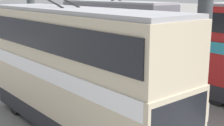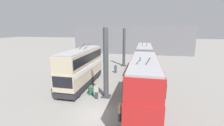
{
  "view_description": "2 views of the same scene",
  "coord_description": "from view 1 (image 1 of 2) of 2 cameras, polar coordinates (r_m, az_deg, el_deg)",
  "views": [
    {
      "loc": [
        -3.19,
        10.38,
        5.53
      ],
      "look_at": [
        7.94,
        1.17,
        2.23
      ],
      "focal_mm": 50.0,
      "sensor_mm": 36.0,
      "label": 1
    },
    {
      "loc": [
        -11.59,
        -3.97,
        7.55
      ],
      "look_at": [
        10.71,
        0.79,
        2.38
      ],
      "focal_mm": 24.0,
      "sensor_mm": 36.0,
      "label": 2
    }
  ],
  "objects": [
    {
      "name": "person_aisle_foreground",
      "position": [
        12.22,
        16.07,
        -9.66
      ],
      "size": [
        0.35,
        0.47,
        1.79
      ],
      "rotation": [
        0.0,
        0.0,
        2.85
      ],
      "color": "#384251",
      "rests_on": "ground_plane"
    },
    {
      "name": "bus_right_far",
      "position": [
        11.99,
        -6.8,
        -0.34
      ],
      "size": [
        10.18,
        2.54,
        5.57
      ],
      "color": "black",
      "rests_on": "ground_plane"
    },
    {
      "name": "bus_left_far",
      "position": [
        22.71,
        0.32,
        5.95
      ],
      "size": [
        9.99,
        2.54,
        5.52
      ],
      "color": "black",
      "rests_on": "ground_plane"
    },
    {
      "name": "person_aisle_midway",
      "position": [
        19.79,
        -9.12,
        -1.11
      ],
      "size": [
        0.47,
        0.46,
        1.54
      ],
      "rotation": [
        0.0,
        0.0,
        3.94
      ],
      "color": "#473D33",
      "rests_on": "ground_plane"
    },
    {
      "name": "support_column_far",
      "position": [
        24.45,
        -14.51,
        8.26
      ],
      "size": [
        1.02,
        1.02,
        7.72
      ],
      "color": "#42474C",
      "rests_on": "ground_plane"
    },
    {
      "name": "support_column_near",
      "position": [
        12.64,
        16.33,
        4.2
      ],
      "size": [
        1.02,
        1.02,
        7.72
      ],
      "color": "#42474C",
      "rests_on": "ground_plane"
    }
  ]
}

